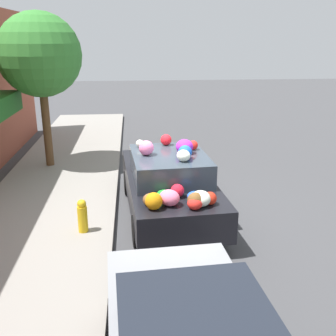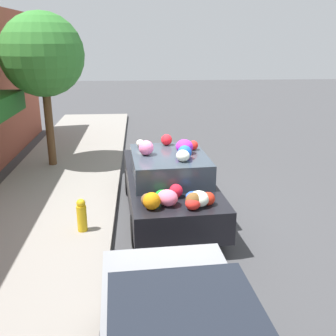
{
  "view_description": "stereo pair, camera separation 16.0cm",
  "coord_description": "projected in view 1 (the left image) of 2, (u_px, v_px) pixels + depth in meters",
  "views": [
    {
      "loc": [
        -8.36,
        0.66,
        3.92
      ],
      "look_at": [
        0.0,
        -0.12,
        1.12
      ],
      "focal_mm": 42.0,
      "sensor_mm": 36.0,
      "label": 1
    },
    {
      "loc": [
        -8.38,
        0.5,
        3.92
      ],
      "look_at": [
        0.0,
        -0.12,
        1.12
      ],
      "focal_mm": 42.0,
      "sensor_mm": 36.0,
      "label": 2
    }
  ],
  "objects": [
    {
      "name": "ground_plane",
      "position": [
        163.0,
        213.0,
        9.19
      ],
      "size": [
        60.0,
        60.0,
        0.0
      ],
      "primitive_type": "plane",
      "color": "#424244"
    },
    {
      "name": "street_tree",
      "position": [
        40.0,
        55.0,
        11.21
      ],
      "size": [
        2.4,
        2.4,
        4.51
      ],
      "color": "brown",
      "rests_on": "sidewalk_curb"
    },
    {
      "name": "art_car",
      "position": [
        169.0,
        183.0,
        8.87
      ],
      "size": [
        4.53,
        2.13,
        1.82
      ],
      "rotation": [
        0.0,
        0.0,
        0.07
      ],
      "color": "black",
      "rests_on": "ground"
    },
    {
      "name": "sidewalk_curb",
      "position": [
        45.0,
        215.0,
        8.93
      ],
      "size": [
        24.0,
        3.2,
        0.14
      ],
      "color": "gray",
      "rests_on": "ground"
    },
    {
      "name": "fire_hydrant",
      "position": [
        82.0,
        216.0,
        7.94
      ],
      "size": [
        0.2,
        0.2,
        0.7
      ],
      "color": "gold",
      "rests_on": "sidewalk_curb"
    }
  ]
}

